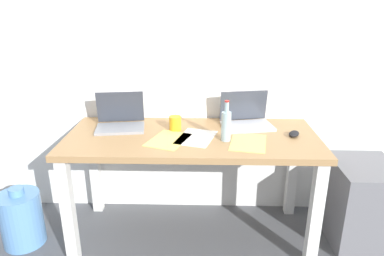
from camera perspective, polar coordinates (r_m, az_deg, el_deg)
ground_plane at (r=2.67m, az=0.00°, el=-16.50°), size 8.00×8.00×0.00m
back_wall at (r=2.57m, az=0.26°, el=13.61°), size 5.20×0.08×2.60m
desk at (r=2.34m, az=0.00°, el=-3.66°), size 1.63×0.70×0.76m
laptop_left at (r=2.46m, az=-11.44°, el=1.22°), size 0.35×0.28×0.24m
laptop_right at (r=2.49m, az=8.68°, el=1.47°), size 0.37×0.30×0.23m
beer_bottle at (r=2.19m, az=5.50°, el=0.47°), size 0.06×0.06×0.26m
computer_mouse at (r=2.37m, az=16.04°, el=-0.87°), size 0.10×0.12×0.03m
coffee_mug at (r=2.38m, az=-2.71°, el=0.77°), size 0.08×0.08×0.09m
paper_yellow_folder at (r=2.23m, az=-3.80°, el=-1.89°), size 0.30×0.35×0.00m
paper_sheet_center at (r=2.26m, az=0.67°, el=-1.52°), size 0.29×0.34×0.00m
paper_sheet_front_right at (r=2.21m, az=9.02°, el=-2.31°), size 0.26×0.33×0.00m
water_cooler_jug at (r=2.73m, az=-25.69°, el=-12.94°), size 0.28×0.28×0.42m
filing_cabinet at (r=2.72m, az=25.43°, el=-10.76°), size 0.40×0.48×0.56m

